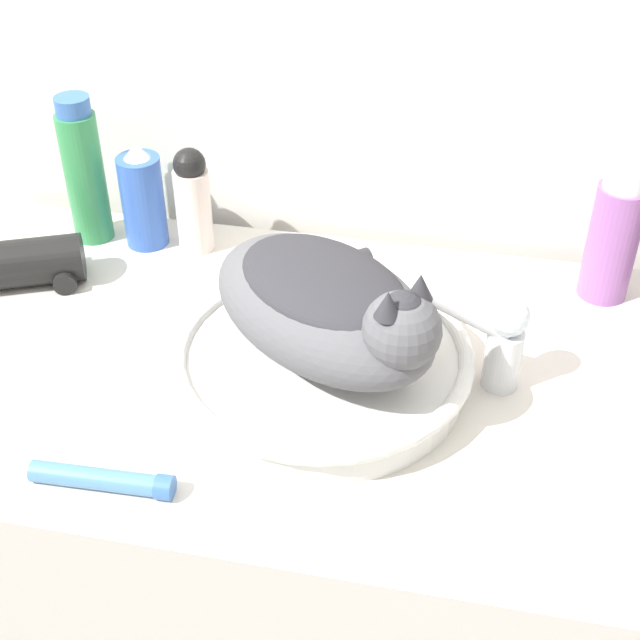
% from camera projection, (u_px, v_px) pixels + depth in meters
% --- Properties ---
extents(vanity_counter, '(1.18, 0.61, 0.80)m').
position_uv_depth(vanity_counter, '(336.00, 573.00, 1.34)').
color(vanity_counter, beige).
rests_on(vanity_counter, ground_plane).
extents(sink_basin, '(0.36, 0.36, 0.05)m').
position_uv_depth(sink_basin, '(322.00, 363.00, 1.07)').
color(sink_basin, silver).
rests_on(sink_basin, vanity_counter).
extents(cat, '(0.36, 0.36, 0.16)m').
position_uv_depth(cat, '(328.00, 303.00, 1.01)').
color(cat, '#56565B').
rests_on(cat, sink_basin).
extents(faucet, '(0.13, 0.05, 0.15)m').
position_uv_depth(faucet, '(498.00, 336.00, 1.04)').
color(faucet, silver).
rests_on(faucet, vanity_counter).
extents(deodorant_stick, '(0.05, 0.05, 0.16)m').
position_uv_depth(deodorant_stick, '(193.00, 200.00, 1.28)').
color(deodorant_stick, silver).
rests_on(deodorant_stick, vanity_counter).
extents(spray_bottle_trigger, '(0.06, 0.06, 0.16)m').
position_uv_depth(spray_bottle_trigger, '(143.00, 199.00, 1.30)').
color(spray_bottle_trigger, '#335BB7').
rests_on(spray_bottle_trigger, vanity_counter).
extents(shampoo_bottle_tall, '(0.06, 0.06, 0.22)m').
position_uv_depth(shampoo_bottle_tall, '(84.00, 172.00, 1.29)').
color(shampoo_bottle_tall, '#338C4C').
rests_on(shampoo_bottle_tall, vanity_counter).
extents(mouthwash_bottle, '(0.07, 0.07, 0.19)m').
position_uv_depth(mouthwash_bottle, '(614.00, 235.00, 1.18)').
color(mouthwash_bottle, '#93569E').
rests_on(mouthwash_bottle, vanity_counter).
extents(cream_tube, '(0.16, 0.03, 0.03)m').
position_uv_depth(cream_tube, '(104.00, 480.00, 0.94)').
color(cream_tube, '#4C7FB2').
rests_on(cream_tube, vanity_counter).
extents(hair_dryer, '(0.21, 0.14, 0.07)m').
position_uv_depth(hair_dryer, '(18.00, 264.00, 1.23)').
color(hair_dryer, black).
rests_on(hair_dryer, vanity_counter).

